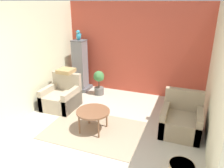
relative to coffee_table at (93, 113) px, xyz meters
The scene contains 11 objects.
wall_back_accent 2.58m from the coffee_table, 84.59° to the left, with size 4.19×0.06×2.65m.
wall_left 2.11m from the coffee_table, 163.98° to the left, with size 0.06×3.71×2.65m.
wall_right 2.52m from the coffee_table, 12.95° to the left, with size 0.06×3.71×2.65m.
area_rug 0.43m from the coffee_table, 104.04° to the right, with size 2.05×1.44×0.01m.
coffee_table is the anchor object (origin of this frame).
armchair_left 1.45m from the coffee_table, 150.17° to the left, with size 0.80×0.83×0.87m.
armchair_right 1.87m from the coffee_table, 19.00° to the left, with size 0.80×0.83×0.87m.
birdcage 2.46m from the coffee_table, 124.42° to the left, with size 0.54×0.54×1.56m.
parrot 2.75m from the coffee_table, 124.38° to the left, with size 0.14×0.25×0.30m.
potted_plant 1.97m from the coffee_table, 110.41° to the left, with size 0.35×0.31×0.73m.
throw_pillow 1.69m from the coffee_table, 140.78° to the left, with size 0.40×0.40×0.10m.
Camera 1 is at (1.59, -2.35, 2.65)m, focal length 35.00 mm.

